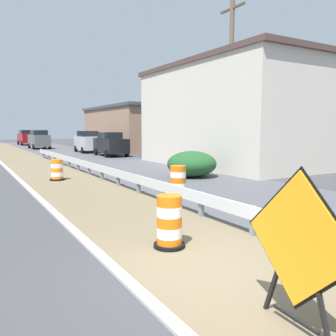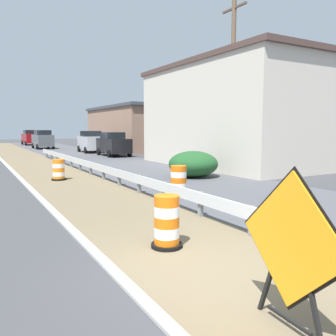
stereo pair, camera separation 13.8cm
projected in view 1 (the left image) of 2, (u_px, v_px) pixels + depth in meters
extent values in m
plane|color=#3D3D3F|center=(201.00, 271.00, 6.07)|extent=(160.00, 160.00, 0.00)
cube|color=#706047|center=(227.00, 264.00, 6.36)|extent=(3.58, 120.00, 0.01)
cube|color=#ADADA8|center=(133.00, 287.00, 5.42)|extent=(0.20, 120.00, 0.11)
cube|color=silver|center=(222.00, 204.00, 8.83)|extent=(0.08, 49.13, 0.32)
cube|color=slate|center=(335.00, 247.00, 6.26)|extent=(0.12, 0.12, 0.70)
cube|color=slate|center=(253.00, 221.00, 8.01)|extent=(0.12, 0.12, 0.70)
cube|color=slate|center=(201.00, 204.00, 9.77)|extent=(0.12, 0.12, 0.70)
cube|color=slate|center=(165.00, 193.00, 11.53)|extent=(0.12, 0.12, 0.70)
cube|color=slate|center=(139.00, 184.00, 13.28)|extent=(0.12, 0.12, 0.70)
cube|color=slate|center=(118.00, 178.00, 15.04)|extent=(0.12, 0.12, 0.70)
cube|color=slate|center=(102.00, 172.00, 16.80)|extent=(0.12, 0.12, 0.70)
cube|color=slate|center=(89.00, 168.00, 18.55)|extent=(0.12, 0.12, 0.70)
cube|color=slate|center=(78.00, 165.00, 20.31)|extent=(0.12, 0.12, 0.70)
cube|color=slate|center=(69.00, 162.00, 22.07)|extent=(0.12, 0.12, 0.70)
cube|color=slate|center=(61.00, 159.00, 23.82)|extent=(0.12, 0.12, 0.70)
cube|color=slate|center=(55.00, 157.00, 25.58)|extent=(0.12, 0.12, 0.70)
cube|color=slate|center=(49.00, 155.00, 27.34)|extent=(0.12, 0.12, 0.70)
cube|color=slate|center=(44.00, 154.00, 29.09)|extent=(0.12, 0.12, 0.70)
cube|color=black|center=(320.00, 300.00, 3.95)|extent=(0.08, 0.39, 1.06)
cube|color=black|center=(276.00, 277.00, 4.58)|extent=(0.08, 0.39, 1.06)
cube|color=black|center=(295.00, 319.00, 4.31)|extent=(0.09, 0.72, 0.04)
cube|color=orange|center=(297.00, 240.00, 4.19)|extent=(0.15, 1.68, 1.68)
cube|color=black|center=(298.00, 239.00, 4.20)|extent=(0.14, 1.78, 1.78)
cylinder|color=orange|center=(169.00, 242.00, 7.25)|extent=(0.52, 0.52, 0.22)
cylinder|color=white|center=(169.00, 232.00, 7.23)|extent=(0.52, 0.52, 0.22)
cylinder|color=orange|center=(169.00, 221.00, 7.21)|extent=(0.52, 0.52, 0.22)
cylinder|color=white|center=(169.00, 211.00, 7.18)|extent=(0.52, 0.52, 0.22)
cylinder|color=orange|center=(169.00, 201.00, 7.16)|extent=(0.52, 0.52, 0.22)
cylinder|color=black|center=(169.00, 245.00, 7.26)|extent=(0.66, 0.66, 0.08)
cylinder|color=orange|center=(178.00, 191.00, 13.12)|extent=(0.60, 0.60, 0.22)
cylinder|color=white|center=(178.00, 186.00, 13.10)|extent=(0.60, 0.60, 0.22)
cylinder|color=orange|center=(178.00, 180.00, 13.07)|extent=(0.60, 0.60, 0.22)
cylinder|color=white|center=(178.00, 174.00, 13.05)|extent=(0.60, 0.60, 0.22)
cylinder|color=orange|center=(178.00, 169.00, 13.02)|extent=(0.60, 0.60, 0.22)
cylinder|color=black|center=(178.00, 193.00, 13.13)|extent=(0.75, 0.75, 0.08)
cylinder|color=orange|center=(57.00, 178.00, 16.60)|extent=(0.55, 0.55, 0.20)
cylinder|color=white|center=(57.00, 174.00, 16.58)|extent=(0.55, 0.55, 0.20)
cylinder|color=orange|center=(57.00, 170.00, 16.56)|extent=(0.55, 0.55, 0.20)
cylinder|color=white|center=(57.00, 166.00, 16.54)|extent=(0.55, 0.55, 0.20)
cylinder|color=orange|center=(57.00, 162.00, 16.51)|extent=(0.55, 0.55, 0.20)
cylinder|color=black|center=(57.00, 179.00, 16.61)|extent=(0.69, 0.69, 0.08)
cube|color=#4C5156|center=(39.00, 140.00, 42.20)|extent=(1.94, 4.38, 1.37)
cube|color=black|center=(39.00, 132.00, 41.95)|extent=(1.70, 2.03, 0.56)
cylinder|color=black|center=(29.00, 146.00, 43.01)|extent=(0.24, 0.65, 0.64)
cylinder|color=black|center=(45.00, 145.00, 43.97)|extent=(0.24, 0.65, 0.64)
cylinder|color=black|center=(34.00, 147.00, 40.59)|extent=(0.24, 0.65, 0.64)
cylinder|color=black|center=(50.00, 146.00, 41.55)|extent=(0.24, 0.65, 0.64)
cube|color=black|center=(111.00, 145.00, 31.20)|extent=(2.00, 4.70, 1.24)
cube|color=black|center=(110.00, 135.00, 31.26)|extent=(1.73, 2.19, 0.56)
cylinder|color=black|center=(127.00, 153.00, 30.36)|extent=(0.24, 0.65, 0.64)
cylinder|color=black|center=(106.00, 154.00, 29.49)|extent=(0.24, 0.65, 0.64)
cylinder|color=black|center=(115.00, 151.00, 33.04)|extent=(0.24, 0.65, 0.64)
cylinder|color=black|center=(96.00, 152.00, 32.17)|extent=(0.24, 0.65, 0.64)
cube|color=maroon|center=(26.00, 138.00, 51.69)|extent=(1.86, 4.74, 1.34)
cube|color=black|center=(26.00, 132.00, 51.42)|extent=(1.62, 2.20, 0.56)
cylinder|color=black|center=(18.00, 143.00, 52.62)|extent=(0.24, 0.65, 0.64)
cylinder|color=black|center=(30.00, 142.00, 53.53)|extent=(0.24, 0.65, 0.64)
cylinder|color=black|center=(22.00, 143.00, 50.00)|extent=(0.24, 0.65, 0.64)
cylinder|color=black|center=(34.00, 143.00, 50.91)|extent=(0.24, 0.65, 0.64)
cube|color=silver|center=(88.00, 143.00, 35.77)|extent=(2.05, 4.30, 1.32)
cube|color=black|center=(88.00, 134.00, 35.81)|extent=(1.78, 2.01, 0.56)
cylinder|color=black|center=(101.00, 150.00, 35.07)|extent=(0.24, 0.65, 0.64)
cylinder|color=black|center=(83.00, 150.00, 34.17)|extent=(0.24, 0.65, 0.64)
cylinder|color=black|center=(94.00, 148.00, 37.51)|extent=(0.24, 0.65, 0.64)
cylinder|color=black|center=(76.00, 149.00, 36.62)|extent=(0.24, 0.65, 0.64)
cube|color=beige|center=(225.00, 117.00, 23.07)|extent=(6.13, 12.64, 6.40)
cube|color=#4C3833|center=(226.00, 65.00, 22.69)|extent=(6.37, 13.15, 0.30)
cube|color=#93705B|center=(136.00, 129.00, 41.24)|extent=(8.17, 14.21, 4.69)
cube|color=#3D424C|center=(136.00, 108.00, 40.96)|extent=(8.49, 14.78, 0.30)
cylinder|color=brown|center=(231.00, 89.00, 18.23)|extent=(0.24, 0.24, 9.07)
cube|color=brown|center=(232.00, 8.00, 17.77)|extent=(0.12, 1.80, 0.10)
ellipsoid|color=#1E4C23|center=(192.00, 164.00, 17.75)|extent=(2.52, 2.52, 1.32)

